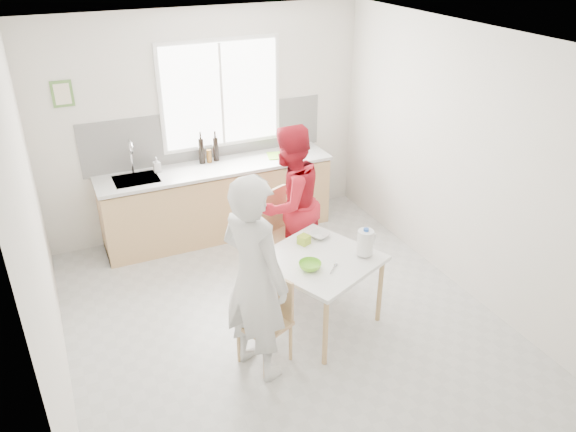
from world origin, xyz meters
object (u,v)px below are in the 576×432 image
object	(u,v)px
chair_far	(280,232)
milk_jug	(366,242)
person_red	(289,204)
bowl_white	(319,235)
wine_bottle_b	(216,149)
chair_left	(269,316)
wine_bottle_a	(201,151)
bowl_green	(310,266)
person_white	(255,279)
dining_table	(319,265)

from	to	relation	value
chair_far	milk_jug	distance (m)	1.15
person_red	bowl_white	distance (m)	0.59
person_red	wine_bottle_b	bearing A→B (deg)	-98.53
chair_left	wine_bottle_a	world-z (taller)	wine_bottle_a
person_red	bowl_green	world-z (taller)	person_red
chair_far	wine_bottle_a	size ratio (longest dim) A/B	3.16
chair_far	bowl_green	distance (m)	1.06
wine_bottle_b	person_red	bearing A→B (deg)	-75.04
person_white	bowl_white	world-z (taller)	person_white
dining_table	chair_far	size ratio (longest dim) A/B	1.25
bowl_white	wine_bottle_b	distance (m)	2.00
bowl_white	wine_bottle_a	size ratio (longest dim) A/B	0.61
chair_far	wine_bottle_b	world-z (taller)	wine_bottle_b
person_white	chair_left	bearing A→B (deg)	-90.00
chair_far	milk_jug	world-z (taller)	milk_jug
chair_far	wine_bottle_a	world-z (taller)	wine_bottle_a
chair_left	chair_far	distance (m)	1.33
chair_left	wine_bottle_b	bearing A→B (deg)	148.13
person_red	bowl_green	size ratio (longest dim) A/B	8.39
chair_far	wine_bottle_a	distance (m)	1.53
bowl_green	milk_jug	world-z (taller)	milk_jug
chair_left	person_white	world-z (taller)	person_white
chair_left	wine_bottle_a	size ratio (longest dim) A/B	2.58
chair_far	bowl_green	bearing A→B (deg)	-122.11
dining_table	chair_left	bearing A→B (deg)	-156.51
dining_table	person_red	bearing A→B (deg)	83.24
person_red	wine_bottle_a	xyz separation A→B (m)	(-0.55, 1.35, 0.22)
bowl_green	person_white	bearing A→B (deg)	-160.93
bowl_white	bowl_green	bearing A→B (deg)	-125.54
chair_left	bowl_green	distance (m)	0.58
bowl_white	wine_bottle_a	distance (m)	2.04
milk_jug	wine_bottle_a	xyz separation A→B (m)	(-0.85, 2.40, 0.20)
bowl_green	bowl_white	distance (m)	0.58
bowl_white	dining_table	bearing A→B (deg)	-116.70
chair_far	wine_bottle_b	bearing A→B (deg)	76.56
dining_table	bowl_green	bearing A→B (deg)	-142.47
chair_far	bowl_green	size ratio (longest dim) A/B	4.90
person_white	milk_jug	xyz separation A→B (m)	(1.19, 0.21, -0.05)
person_red	milk_jug	size ratio (longest dim) A/B	6.52
bowl_green	milk_jug	xyz separation A→B (m)	(0.57, -0.00, 0.11)
bowl_white	wine_bottle_b	xyz separation A→B (m)	(-0.43, 1.93, 0.31)
chair_far	chair_left	bearing A→B (deg)	-141.46
dining_table	chair_far	world-z (taller)	chair_far
person_white	wine_bottle_b	size ratio (longest dim) A/B	6.18
chair_far	bowl_green	xyz separation A→B (m)	(-0.16, -1.02, 0.21)
wine_bottle_a	wine_bottle_b	distance (m)	0.18
bowl_green	wine_bottle_b	distance (m)	2.43
chair_far	wine_bottle_a	bearing A→B (deg)	83.82
bowl_green	chair_far	bearing A→B (deg)	81.38
wine_bottle_a	bowl_white	bearing A→B (deg)	-72.33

